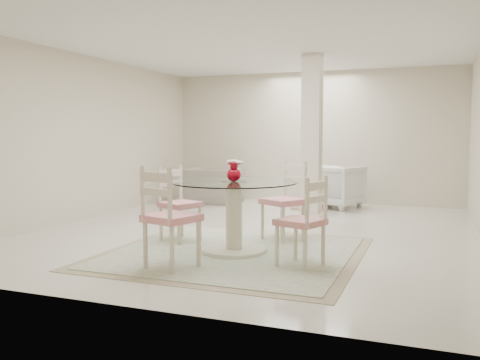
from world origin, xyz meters
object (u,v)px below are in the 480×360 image
(dining_table, at_px, (234,217))
(red_vase, at_px, (234,171))
(dining_chair_north, at_px, (287,194))
(dining_chair_west, at_px, (177,198))
(dining_chair_east, at_px, (306,215))
(dining_chair_south, at_px, (166,210))
(armchair_white, at_px, (336,186))
(column, at_px, (312,138))
(recliner_taupe, at_px, (214,186))
(side_table, at_px, (304,196))

(dining_table, xyz_separation_m, red_vase, (0.00, 0.00, 0.54))
(dining_chair_north, distance_m, dining_chair_west, 1.46)
(dining_chair_east, xyz_separation_m, dining_chair_north, (-0.57, 1.32, 0.05))
(dining_chair_south, distance_m, armchair_white, 5.28)
(column, height_order, armchair_white, column)
(dining_chair_east, bearing_deg, dining_table, -91.49)
(dining_chair_west, bearing_deg, dining_chair_east, -89.32)
(dining_chair_west, bearing_deg, dining_chair_south, -134.39)
(dining_chair_north, bearing_deg, dining_chair_west, -125.46)
(red_vase, distance_m, recliner_taupe, 4.54)
(column, height_order, dining_chair_south, column)
(dining_chair_east, distance_m, recliner_taupe, 5.31)
(dining_table, distance_m, side_table, 3.85)
(dining_chair_east, distance_m, dining_chair_north, 1.44)
(dining_chair_east, distance_m, dining_chair_west, 2.04)
(dining_table, relative_size, red_vase, 5.79)
(red_vase, relative_size, recliner_taupe, 0.23)
(red_vase, bearing_deg, column, 83.77)
(column, bearing_deg, armchair_white, 85.06)
(dining_chair_south, bearing_deg, dining_chair_east, -138.80)
(column, relative_size, dining_chair_west, 2.48)
(dining_chair_north, xyz_separation_m, dining_chair_west, (-1.33, -0.58, -0.04))
(red_vase, relative_size, dining_chair_west, 0.23)
(column, distance_m, dining_table, 2.89)
(dining_table, relative_size, dining_chair_west, 1.35)
(armchair_white, xyz_separation_m, side_table, (-0.53, -0.41, -0.17))
(dining_table, relative_size, dining_chair_north, 1.27)
(red_vase, height_order, dining_chair_west, red_vase)
(red_vase, bearing_deg, dining_chair_south, -110.76)
(dining_chair_north, xyz_separation_m, recliner_taupe, (-2.41, 3.07, -0.25))
(red_vase, xyz_separation_m, dining_chair_north, (0.38, 0.95, -0.36))
(recliner_taupe, bearing_deg, dining_chair_south, 102.70)
(dining_chair_west, distance_m, recliner_taupe, 3.81)
(dining_chair_south, bearing_deg, side_table, -76.27)
(dining_chair_east, bearing_deg, dining_chair_north, -137.05)
(dining_table, distance_m, dining_chair_north, 1.04)
(dining_chair_east, height_order, side_table, dining_chair_east)
(column, xyz_separation_m, armchair_white, (0.13, 1.53, -0.94))
(dining_chair_east, bearing_deg, side_table, -146.44)
(dining_table, height_order, armchair_white, dining_table)
(dining_chair_south, bearing_deg, armchair_white, -81.78)
(dining_chair_south, xyz_separation_m, recliner_taupe, (-1.67, 4.98, -0.26))
(dining_chair_north, relative_size, side_table, 2.19)
(red_vase, height_order, dining_chair_north, dining_chair_north)
(recliner_taupe, bearing_deg, dining_chair_east, 118.43)
(recliner_taupe, xyz_separation_m, side_table, (1.93, -0.18, -0.12))
(dining_chair_south, relative_size, side_table, 2.25)
(dining_chair_east, xyz_separation_m, side_table, (-1.05, 4.21, -0.32))
(column, bearing_deg, dining_chair_north, -87.31)
(dining_chair_west, bearing_deg, column, -6.17)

